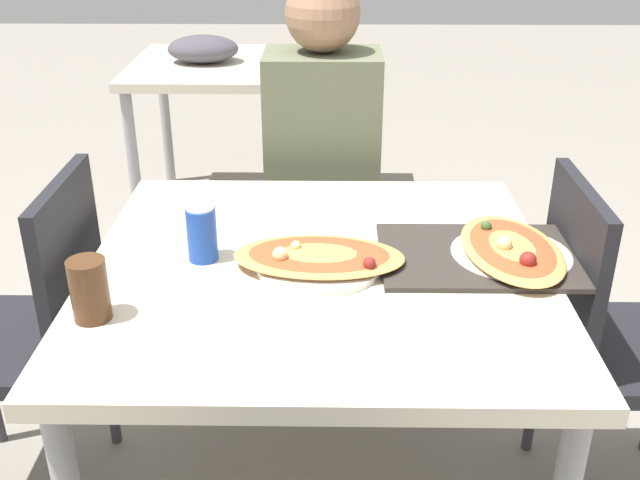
{
  "coord_description": "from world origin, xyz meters",
  "views": [
    {
      "loc": [
        0.02,
        -1.46,
        1.5
      ],
      "look_at": [
        0.0,
        -0.0,
        0.78
      ],
      "focal_mm": 42.0,
      "sensor_mm": 36.0,
      "label": 1
    }
  ],
  "objects": [
    {
      "name": "dining_table",
      "position": [
        0.0,
        0.0,
        0.65
      ],
      "size": [
        1.02,
        0.99,
        0.72
      ],
      "color": "beige",
      "rests_on": "ground_plane"
    },
    {
      "name": "person_seated",
      "position": [
        0.0,
        0.71,
        0.74
      ],
      "size": [
        0.34,
        0.27,
        1.25
      ],
      "rotation": [
        0.0,
        0.0,
        3.14
      ],
      "color": "#2D2D38",
      "rests_on": "ground_plane"
    },
    {
      "name": "pizza_main",
      "position": [
        0.0,
        -0.01,
        0.74
      ],
      "size": [
        0.39,
        0.28,
        0.06
      ],
      "color": "white",
      "rests_on": "dining_table"
    },
    {
      "name": "chair_side_right",
      "position": [
        0.7,
        0.06,
        0.51
      ],
      "size": [
        0.4,
        0.4,
        0.88
      ],
      "rotation": [
        0.0,
        0.0,
        -1.57
      ],
      "color": "black",
      "rests_on": "ground_plane"
    },
    {
      "name": "chair_side_left",
      "position": [
        -0.7,
        0.08,
        0.51
      ],
      "size": [
        0.4,
        0.4,
        0.88
      ],
      "rotation": [
        0.0,
        0.0,
        1.57
      ],
      "color": "black",
      "rests_on": "ground_plane"
    },
    {
      "name": "background_table",
      "position": [
        -0.37,
        1.95,
        0.67
      ],
      "size": [
        1.1,
        0.8,
        0.84
      ],
      "color": "beige",
      "rests_on": "ground_plane"
    },
    {
      "name": "pizza_second",
      "position": [
        0.43,
        0.03,
        0.74
      ],
      "size": [
        0.27,
        0.37,
        0.06
      ],
      "color": "white",
      "rests_on": "dining_table"
    },
    {
      "name": "drink_glass",
      "position": [
        -0.43,
        -0.23,
        0.79
      ],
      "size": [
        0.07,
        0.07,
        0.12
      ],
      "color": "#4C2D19",
      "rests_on": "dining_table"
    },
    {
      "name": "chair_far_seated",
      "position": [
        0.0,
        0.82,
        0.51
      ],
      "size": [
        0.4,
        0.4,
        0.88
      ],
      "rotation": [
        0.0,
        0.0,
        3.14
      ],
      "color": "black",
      "rests_on": "ground_plane"
    },
    {
      "name": "serving_tray",
      "position": [
        0.35,
        0.03,
        0.73
      ],
      "size": [
        0.44,
        0.31,
        0.01
      ],
      "color": "#332D28",
      "rests_on": "dining_table"
    },
    {
      "name": "soda_can",
      "position": [
        -0.26,
        0.02,
        0.79
      ],
      "size": [
        0.07,
        0.07,
        0.12
      ],
      "color": "#1E47B2",
      "rests_on": "dining_table"
    }
  ]
}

